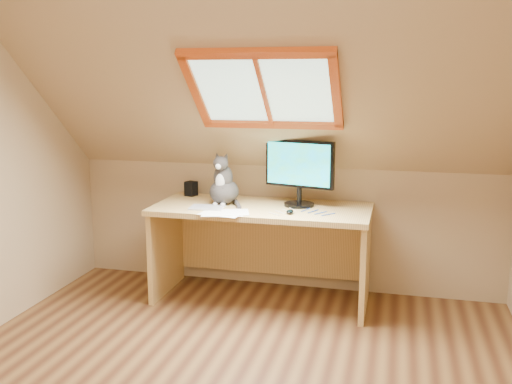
% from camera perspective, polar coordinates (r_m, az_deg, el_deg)
% --- Properties ---
extents(room_shell, '(3.52, 3.52, 2.41)m').
position_cam_1_polar(room_shell, '(2.78, -4.67, 5.76)').
color(room_shell, tan).
rests_on(room_shell, ground).
extents(desk, '(1.64, 0.72, 0.75)m').
position_cam_1_polar(desk, '(4.43, 0.77, -4.12)').
color(desk, '#DEB469').
rests_on(desk, ground).
extents(monitor, '(0.54, 0.23, 0.50)m').
position_cam_1_polar(monitor, '(4.29, 4.36, 2.36)').
color(monitor, black).
rests_on(monitor, desk).
extents(cat, '(0.24, 0.29, 0.41)m').
position_cam_1_polar(cat, '(4.38, -3.26, 0.67)').
color(cat, '#3E3A37').
rests_on(cat, desk).
extents(desk_speaker, '(0.10, 0.10, 0.12)m').
position_cam_1_polar(desk_speaker, '(4.73, -6.51, 0.34)').
color(desk_speaker, black).
rests_on(desk_speaker, desk).
extents(graphics_tablet, '(0.27, 0.20, 0.01)m').
position_cam_1_polar(graphics_tablet, '(4.27, -4.91, -1.56)').
color(graphics_tablet, '#B2B2B7').
rests_on(graphics_tablet, desk).
extents(mouse, '(0.05, 0.09, 0.03)m').
position_cam_1_polar(mouse, '(4.09, 3.41, -1.98)').
color(mouse, black).
rests_on(mouse, desk).
extents(papers, '(0.35, 0.30, 0.01)m').
position_cam_1_polar(papers, '(4.12, -2.91, -2.04)').
color(papers, white).
rests_on(papers, desk).
extents(cables, '(0.51, 0.26, 0.01)m').
position_cam_1_polar(cables, '(4.13, 4.77, -2.00)').
color(cables, silver).
rests_on(cables, desk).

